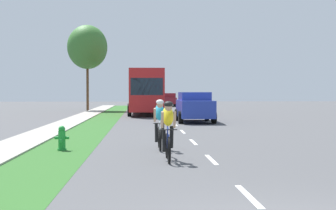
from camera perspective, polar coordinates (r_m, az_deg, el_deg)
ground_plane at (r=25.56m, az=0.91°, el=-2.43°), size 120.00×120.00×0.00m
grass_verge at (r=25.61m, az=-8.82°, el=-2.43°), size 1.97×70.00×0.01m
sidewalk_concrete at (r=25.85m, az=-12.77°, el=-2.41°), size 1.61×70.00×0.10m
lane_markings_center at (r=29.54m, az=0.35°, el=-1.87°), size 0.12×53.49×0.01m
fire_hydrant_green at (r=14.70m, az=-13.00°, el=-4.04°), size 0.44×0.38×0.76m
cyclist_lead at (r=12.11m, az=-0.00°, el=-3.12°), size 0.42×1.72×1.58m
cyclist_trailing at (r=14.50m, az=-1.04°, el=-2.33°), size 0.42×1.72×1.58m
suv_blue at (r=27.70m, az=3.29°, el=-0.15°), size 2.15×4.70×1.79m
bus_red at (r=37.71m, az=-2.74°, el=1.90°), size 2.78×11.60×3.48m
pickup_maroon at (r=57.11m, az=-0.05°, el=0.66°), size 2.22×5.10×1.64m
sedan_silver at (r=68.34m, az=-3.21°, el=0.77°), size 1.98×4.30×1.52m
street_tree_far at (r=45.38m, az=-9.94°, el=7.05°), size 3.84×3.84×8.24m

